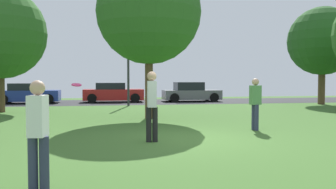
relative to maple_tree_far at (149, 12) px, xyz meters
The scene contains 13 objects.
ground_plane 6.82m from the maple_tree_far, 86.71° to the right, with size 44.00×44.00×0.00m, color #3D6628.
road_strip 11.59m from the maple_tree_far, 88.39° to the left, with size 44.00×6.40×0.01m, color #28282B.
maple_tree_far is the anchor object (origin of this frame).
maple_tree_near 7.85m from the maple_tree_far, 149.43° to the left, with size 4.43×4.43×6.05m.
oak_tree_center 13.50m from the maple_tree_far, 27.21° to the left, with size 4.36×4.36×6.25m.
person_thrower 5.99m from the maple_tree_far, 54.45° to the right, with size 0.34×0.30×1.63m.
person_bystander 6.46m from the maple_tree_far, 96.66° to the right, with size 0.30×0.33×1.80m.
person_walking 10.17m from the maple_tree_far, 106.95° to the right, with size 0.30×0.35×1.59m.
frisbee_disc 5.98m from the maple_tree_far, 119.40° to the right, with size 0.34×0.34×0.09m.
parked_car_blue 13.17m from the maple_tree_far, 122.62° to the left, with size 4.02×1.97×1.34m.
parked_car_red 11.61m from the maple_tree_far, 96.08° to the left, with size 4.17×2.06×1.36m.
parked_car_grey 12.15m from the maple_tree_far, 67.30° to the left, with size 4.12×2.06×1.40m.
street_lamp_post 7.26m from the maple_tree_far, 92.85° to the left, with size 0.14×0.14×4.50m, color #2D2D33.
Camera 1 is at (-2.18, -9.16, 1.60)m, focal length 37.84 mm.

